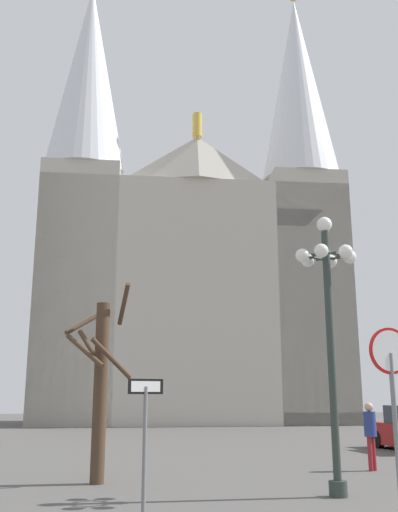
{
  "coord_description": "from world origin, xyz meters",
  "views": [
    {
      "loc": [
        -2.39,
        -5.6,
        1.93
      ],
      "look_at": [
        0.8,
        18.47,
        7.73
      ],
      "focal_mm": 40.89,
      "sensor_mm": 36.0,
      "label": 1
    }
  ],
  "objects_px": {
    "cathedral": "(193,260)",
    "pedestrian_walking": "(370,429)",
    "street_lamp": "(329,313)",
    "bare_tree": "(100,382)",
    "one_way_arrow_sign": "(145,427)",
    "stop_sign": "(392,383)"
  },
  "relations": [
    {
      "from": "cathedral",
      "to": "pedestrian_walking",
      "type": "distance_m",
      "value": 28.34
    },
    {
      "from": "one_way_arrow_sign",
      "to": "bare_tree",
      "type": "distance_m",
      "value": 3.97
    },
    {
      "from": "street_lamp",
      "to": "pedestrian_walking",
      "type": "xyz_separation_m",
      "value": [
        2.35,
        3.73,
        -2.55
      ]
    },
    {
      "from": "cathedral",
      "to": "one_way_arrow_sign",
      "type": "bearing_deg",
      "value": -98.34
    },
    {
      "from": "stop_sign",
      "to": "pedestrian_walking",
      "type": "height_order",
      "value": "stop_sign"
    },
    {
      "from": "cathedral",
      "to": "pedestrian_walking",
      "type": "bearing_deg",
      "value": -86.54
    },
    {
      "from": "one_way_arrow_sign",
      "to": "street_lamp",
      "type": "bearing_deg",
      "value": 20.64
    },
    {
      "from": "stop_sign",
      "to": "pedestrian_walking",
      "type": "relative_size",
      "value": 1.75
    },
    {
      "from": "stop_sign",
      "to": "one_way_arrow_sign",
      "type": "relative_size",
      "value": 1.38
    },
    {
      "from": "one_way_arrow_sign",
      "to": "pedestrian_walking",
      "type": "height_order",
      "value": "one_way_arrow_sign"
    },
    {
      "from": "street_lamp",
      "to": "bare_tree",
      "type": "relative_size",
      "value": 1.26
    },
    {
      "from": "one_way_arrow_sign",
      "to": "street_lamp",
      "type": "xyz_separation_m",
      "value": [
        3.85,
        1.45,
        2.19
      ]
    },
    {
      "from": "cathedral",
      "to": "pedestrian_walking",
      "type": "relative_size",
      "value": 19.56
    },
    {
      "from": "stop_sign",
      "to": "one_way_arrow_sign",
      "type": "distance_m",
      "value": 4.16
    },
    {
      "from": "bare_tree",
      "to": "pedestrian_walking",
      "type": "height_order",
      "value": "bare_tree"
    },
    {
      "from": "cathedral",
      "to": "one_way_arrow_sign",
      "type": "xyz_separation_m",
      "value": [
        -4.61,
        -31.42,
        -10.22
      ]
    },
    {
      "from": "cathedral",
      "to": "bare_tree",
      "type": "relative_size",
      "value": 7.51
    },
    {
      "from": "pedestrian_walking",
      "to": "bare_tree",
      "type": "bearing_deg",
      "value": -168.79
    },
    {
      "from": "stop_sign",
      "to": "one_way_arrow_sign",
      "type": "height_order",
      "value": "stop_sign"
    },
    {
      "from": "cathedral",
      "to": "one_way_arrow_sign",
      "type": "relative_size",
      "value": 15.43
    },
    {
      "from": "cathedral",
      "to": "bare_tree",
      "type": "bearing_deg",
      "value": -101.26
    },
    {
      "from": "one_way_arrow_sign",
      "to": "bare_tree",
      "type": "bearing_deg",
      "value": 103.37
    }
  ]
}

